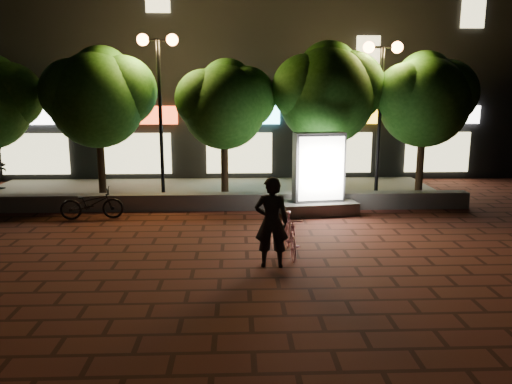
{
  "coord_description": "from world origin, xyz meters",
  "views": [
    {
      "loc": [
        0.9,
        -10.81,
        3.61
      ],
      "look_at": [
        1.38,
        1.5,
        1.05
      ],
      "focal_mm": 35.02,
      "sensor_mm": 36.0,
      "label": 1
    }
  ],
  "objects_px": {
    "ad_kiosk": "(318,181)",
    "scooter_pink": "(290,235)",
    "scooter_parked": "(92,203)",
    "tree_right": "(328,90)",
    "tree_mid": "(225,101)",
    "tree_left": "(99,94)",
    "rider": "(271,222)",
    "tree_far_right": "(426,96)",
    "street_lamp_left": "(159,75)",
    "street_lamp_right": "(381,80)"
  },
  "relations": [
    {
      "from": "ad_kiosk",
      "to": "scooter_pink",
      "type": "relative_size",
      "value": 1.52
    },
    {
      "from": "ad_kiosk",
      "to": "scooter_parked",
      "type": "relative_size",
      "value": 1.38
    },
    {
      "from": "tree_right",
      "to": "tree_mid",
      "type": "bearing_deg",
      "value": -180.0
    },
    {
      "from": "tree_mid",
      "to": "scooter_parked",
      "type": "height_order",
      "value": "tree_mid"
    },
    {
      "from": "tree_left",
      "to": "scooter_parked",
      "type": "bearing_deg",
      "value": -83.87
    },
    {
      "from": "ad_kiosk",
      "to": "rider",
      "type": "xyz_separation_m",
      "value": [
        -1.68,
        -4.45,
        -0.01
      ]
    },
    {
      "from": "tree_far_right",
      "to": "street_lamp_left",
      "type": "bearing_deg",
      "value": -178.24
    },
    {
      "from": "street_lamp_right",
      "to": "scooter_pink",
      "type": "height_order",
      "value": "street_lamp_right"
    },
    {
      "from": "ad_kiosk",
      "to": "tree_right",
      "type": "bearing_deg",
      "value": 74.13
    },
    {
      "from": "tree_far_right",
      "to": "scooter_parked",
      "type": "bearing_deg",
      "value": -166.47
    },
    {
      "from": "tree_mid",
      "to": "street_lamp_right",
      "type": "distance_m",
      "value": 5.0
    },
    {
      "from": "tree_right",
      "to": "ad_kiosk",
      "type": "relative_size",
      "value": 2.13
    },
    {
      "from": "ad_kiosk",
      "to": "scooter_parked",
      "type": "height_order",
      "value": "ad_kiosk"
    },
    {
      "from": "tree_left",
      "to": "rider",
      "type": "bearing_deg",
      "value": -52.14
    },
    {
      "from": "ad_kiosk",
      "to": "scooter_pink",
      "type": "distance_m",
      "value": 3.99
    },
    {
      "from": "street_lamp_left",
      "to": "ad_kiosk",
      "type": "xyz_separation_m",
      "value": [
        4.78,
        -1.78,
        -3.07
      ]
    },
    {
      "from": "tree_mid",
      "to": "ad_kiosk",
      "type": "height_order",
      "value": "tree_mid"
    },
    {
      "from": "tree_left",
      "to": "scooter_parked",
      "type": "relative_size",
      "value": 2.84
    },
    {
      "from": "ad_kiosk",
      "to": "street_lamp_right",
      "type": "bearing_deg",
      "value": 38.62
    },
    {
      "from": "street_lamp_right",
      "to": "ad_kiosk",
      "type": "relative_size",
      "value": 2.09
    },
    {
      "from": "tree_left",
      "to": "scooter_pink",
      "type": "height_order",
      "value": "tree_left"
    },
    {
      "from": "tree_far_right",
      "to": "scooter_pink",
      "type": "height_order",
      "value": "tree_far_right"
    },
    {
      "from": "tree_left",
      "to": "ad_kiosk",
      "type": "height_order",
      "value": "tree_left"
    },
    {
      "from": "rider",
      "to": "street_lamp_right",
      "type": "bearing_deg",
      "value": -118.8
    },
    {
      "from": "tree_right",
      "to": "street_lamp_left",
      "type": "height_order",
      "value": "street_lamp_left"
    },
    {
      "from": "scooter_pink",
      "to": "scooter_parked",
      "type": "distance_m",
      "value": 6.21
    },
    {
      "from": "tree_left",
      "to": "tree_far_right",
      "type": "height_order",
      "value": "tree_left"
    },
    {
      "from": "street_lamp_left",
      "to": "street_lamp_right",
      "type": "height_order",
      "value": "street_lamp_left"
    },
    {
      "from": "scooter_pink",
      "to": "street_lamp_left",
      "type": "bearing_deg",
      "value": 120.65
    },
    {
      "from": "scooter_pink",
      "to": "rider",
      "type": "distance_m",
      "value": 0.95
    },
    {
      "from": "ad_kiosk",
      "to": "scooter_parked",
      "type": "xyz_separation_m",
      "value": [
        -6.46,
        -0.42,
        -0.51
      ]
    },
    {
      "from": "tree_mid",
      "to": "tree_right",
      "type": "xyz_separation_m",
      "value": [
        3.31,
        0.0,
        0.35
      ]
    },
    {
      "from": "street_lamp_right",
      "to": "street_lamp_left",
      "type": "bearing_deg",
      "value": 180.0
    },
    {
      "from": "street_lamp_left",
      "to": "street_lamp_right",
      "type": "xyz_separation_m",
      "value": [
        7.0,
        0.0,
        -0.13
      ]
    },
    {
      "from": "tree_mid",
      "to": "scooter_parked",
      "type": "relative_size",
      "value": 2.61
    },
    {
      "from": "tree_left",
      "to": "street_lamp_right",
      "type": "bearing_deg",
      "value": -1.68
    },
    {
      "from": "tree_right",
      "to": "scooter_parked",
      "type": "height_order",
      "value": "tree_right"
    },
    {
      "from": "street_lamp_right",
      "to": "scooter_parked",
      "type": "xyz_separation_m",
      "value": [
        -8.68,
        -2.2,
        -3.44
      ]
    },
    {
      "from": "street_lamp_left",
      "to": "ad_kiosk",
      "type": "bearing_deg",
      "value": -20.4
    },
    {
      "from": "tree_right",
      "to": "scooter_pink",
      "type": "height_order",
      "value": "tree_right"
    },
    {
      "from": "tree_far_right",
      "to": "rider",
      "type": "xyz_separation_m",
      "value": [
        -5.46,
        -6.49,
        -2.42
      ]
    },
    {
      "from": "tree_mid",
      "to": "scooter_pink",
      "type": "bearing_deg",
      "value": -75.43
    },
    {
      "from": "scooter_pink",
      "to": "street_lamp_right",
      "type": "bearing_deg",
      "value": 56.1
    },
    {
      "from": "tree_far_right",
      "to": "street_lamp_left",
      "type": "relative_size",
      "value": 0.92
    },
    {
      "from": "tree_left",
      "to": "tree_far_right",
      "type": "distance_m",
      "value": 10.5
    },
    {
      "from": "tree_right",
      "to": "street_lamp_left",
      "type": "distance_m",
      "value": 5.38
    },
    {
      "from": "tree_right",
      "to": "street_lamp_left",
      "type": "relative_size",
      "value": 0.98
    },
    {
      "from": "tree_left",
      "to": "tree_mid",
      "type": "xyz_separation_m",
      "value": [
        4.0,
        -0.0,
        -0.23
      ]
    },
    {
      "from": "tree_right",
      "to": "street_lamp_right",
      "type": "relative_size",
      "value": 1.02
    },
    {
      "from": "scooter_pink",
      "to": "ad_kiosk",
      "type": "bearing_deg",
      "value": 70.02
    }
  ]
}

